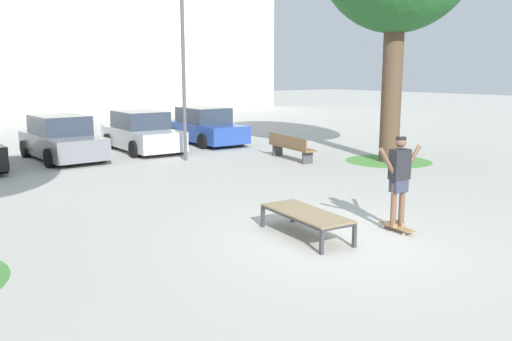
{
  "coord_description": "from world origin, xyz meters",
  "views": [
    {
      "loc": [
        -6.76,
        -6.51,
        2.95
      ],
      "look_at": [
        -0.43,
        1.9,
        1.0
      ],
      "focal_mm": 37.51,
      "sensor_mm": 36.0,
      "label": 1
    }
  ],
  "objects_px": {
    "skateboard": "(397,227)",
    "car_silver": "(142,133)",
    "park_bench": "(290,147)",
    "skate_box": "(306,214)",
    "car_grey": "(61,139)",
    "car_blue": "(205,127)",
    "light_post": "(183,44)",
    "skater": "(399,175)"
  },
  "relations": [
    {
      "from": "car_grey",
      "to": "car_silver",
      "type": "distance_m",
      "value": 3.03
    },
    {
      "from": "skateboard",
      "to": "skater",
      "type": "height_order",
      "value": "skater"
    },
    {
      "from": "skate_box",
      "to": "car_grey",
      "type": "relative_size",
      "value": 0.46
    },
    {
      "from": "skater",
      "to": "car_silver",
      "type": "height_order",
      "value": "skater"
    },
    {
      "from": "skateboard",
      "to": "light_post",
      "type": "distance_m",
      "value": 10.29
    },
    {
      "from": "car_grey",
      "to": "park_bench",
      "type": "bearing_deg",
      "value": -37.55
    },
    {
      "from": "skateboard",
      "to": "light_post",
      "type": "bearing_deg",
      "value": 84.65
    },
    {
      "from": "car_silver",
      "to": "car_blue",
      "type": "bearing_deg",
      "value": 7.49
    },
    {
      "from": "car_blue",
      "to": "park_bench",
      "type": "relative_size",
      "value": 1.74
    },
    {
      "from": "light_post",
      "to": "skate_box",
      "type": "bearing_deg",
      "value": -105.84
    },
    {
      "from": "car_silver",
      "to": "park_bench",
      "type": "height_order",
      "value": "car_silver"
    },
    {
      "from": "car_silver",
      "to": "skate_box",
      "type": "bearing_deg",
      "value": -100.97
    },
    {
      "from": "car_grey",
      "to": "light_post",
      "type": "xyz_separation_m",
      "value": [
        3.26,
        -2.72,
        3.13
      ]
    },
    {
      "from": "skate_box",
      "to": "car_grey",
      "type": "bearing_deg",
      "value": 93.84
    },
    {
      "from": "skate_box",
      "to": "light_post",
      "type": "relative_size",
      "value": 0.34
    },
    {
      "from": "car_grey",
      "to": "car_blue",
      "type": "xyz_separation_m",
      "value": [
        6.06,
        0.57,
        0.0
      ]
    },
    {
      "from": "car_grey",
      "to": "car_blue",
      "type": "relative_size",
      "value": 1.0
    },
    {
      "from": "car_silver",
      "to": "park_bench",
      "type": "relative_size",
      "value": 1.75
    },
    {
      "from": "skateboard",
      "to": "car_blue",
      "type": "height_order",
      "value": "car_blue"
    },
    {
      "from": "skater",
      "to": "park_bench",
      "type": "distance_m",
      "value": 8.45
    },
    {
      "from": "light_post",
      "to": "car_grey",
      "type": "bearing_deg",
      "value": 140.1
    },
    {
      "from": "skater",
      "to": "car_blue",
      "type": "relative_size",
      "value": 0.4
    },
    {
      "from": "car_grey",
      "to": "skateboard",
      "type": "bearing_deg",
      "value": -79.09
    },
    {
      "from": "skateboard",
      "to": "skate_box",
      "type": "bearing_deg",
      "value": 153.97
    },
    {
      "from": "car_blue",
      "to": "park_bench",
      "type": "xyz_separation_m",
      "value": [
        0.12,
        -5.32,
        -0.24
      ]
    },
    {
      "from": "skateboard",
      "to": "car_grey",
      "type": "relative_size",
      "value": 0.19
    },
    {
      "from": "skate_box",
      "to": "light_post",
      "type": "height_order",
      "value": "light_post"
    },
    {
      "from": "car_blue",
      "to": "light_post",
      "type": "xyz_separation_m",
      "value": [
        -2.8,
        -3.29,
        3.13
      ]
    },
    {
      "from": "skateboard",
      "to": "car_silver",
      "type": "bearing_deg",
      "value": 86.94
    },
    {
      "from": "skater",
      "to": "car_grey",
      "type": "height_order",
      "value": "skater"
    },
    {
      "from": "skater",
      "to": "park_bench",
      "type": "bearing_deg",
      "value": 63.1
    },
    {
      "from": "car_grey",
      "to": "car_silver",
      "type": "xyz_separation_m",
      "value": [
        3.03,
        0.17,
        0.0
      ]
    },
    {
      "from": "car_silver",
      "to": "light_post",
      "type": "bearing_deg",
      "value": -85.49
    },
    {
      "from": "skateboard",
      "to": "car_blue",
      "type": "distance_m",
      "value": 13.36
    },
    {
      "from": "skate_box",
      "to": "skateboard",
      "type": "height_order",
      "value": "skate_box"
    },
    {
      "from": "car_silver",
      "to": "car_grey",
      "type": "bearing_deg",
      "value": -176.82
    },
    {
      "from": "car_silver",
      "to": "light_post",
      "type": "relative_size",
      "value": 0.73
    },
    {
      "from": "skate_box",
      "to": "car_grey",
      "type": "xyz_separation_m",
      "value": [
        -0.77,
        11.49,
        0.28
      ]
    },
    {
      "from": "skateboard",
      "to": "park_bench",
      "type": "relative_size",
      "value": 0.34
    },
    {
      "from": "skate_box",
      "to": "skater",
      "type": "xyz_separation_m",
      "value": [
        1.59,
        -0.78,
        0.66
      ]
    },
    {
      "from": "park_bench",
      "to": "skateboard",
      "type": "bearing_deg",
      "value": -116.9
    },
    {
      "from": "car_grey",
      "to": "car_blue",
      "type": "distance_m",
      "value": 6.08
    }
  ]
}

